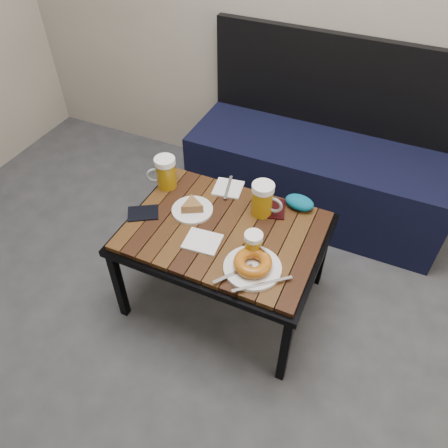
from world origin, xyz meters
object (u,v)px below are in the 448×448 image
at_px(plate_pie, 192,208).
at_px(knit_pouch, 299,202).
at_px(plate_bagel, 253,265).
at_px(cafe_table, 224,236).
at_px(passport_navy, 143,213).
at_px(bench, 317,170).
at_px(passport_burgundy, 274,209).
at_px(beer_mug_centre, 263,199).
at_px(beer_mug_left, 165,172).
at_px(beer_mug_right, 254,245).

xyz_separation_m(plate_pie, knit_pouch, (0.42, 0.22, 0.01)).
bearing_deg(plate_bagel, cafe_table, 140.60).
bearing_deg(passport_navy, bench, 116.04).
height_order(plate_pie, passport_burgundy, plate_pie).
height_order(beer_mug_centre, plate_bagel, beer_mug_centre).
distance_m(beer_mug_left, passport_navy, 0.22).
relative_size(beer_mug_centre, beer_mug_right, 1.32).
xyz_separation_m(beer_mug_left, knit_pouch, (0.61, 0.11, -0.05)).
bearing_deg(knit_pouch, bench, 94.42).
relative_size(bench, plate_pie, 7.77).
xyz_separation_m(beer_mug_left, beer_mug_centre, (0.47, 0.01, 0.00)).
height_order(bench, beer_mug_right, bench).
bearing_deg(cafe_table, beer_mug_right, -28.25).
relative_size(plate_pie, knit_pouch, 1.38).
xyz_separation_m(cafe_table, plate_pie, (-0.17, 0.04, 0.06)).
relative_size(beer_mug_centre, passport_burgundy, 1.17).
xyz_separation_m(cafe_table, beer_mug_left, (-0.36, 0.15, 0.12)).
bearing_deg(passport_navy, cafe_table, 68.04).
bearing_deg(bench, cafe_table, -103.81).
relative_size(passport_navy, passport_burgundy, 1.00).
xyz_separation_m(plate_pie, passport_navy, (-0.19, -0.10, -0.02)).
xyz_separation_m(beer_mug_centre, passport_burgundy, (0.04, 0.04, -0.07)).
bearing_deg(passport_navy, knit_pouch, 86.40).
bearing_deg(beer_mug_right, passport_navy, -168.12).
relative_size(passport_burgundy, knit_pouch, 1.01).
height_order(beer_mug_left, knit_pouch, beer_mug_left).
bearing_deg(bench, plate_pie, -115.65).
bearing_deg(passport_burgundy, knit_pouch, 15.11).
relative_size(cafe_table, passport_navy, 6.38).
bearing_deg(beer_mug_centre, cafe_table, -124.22).
distance_m(plate_bagel, knit_pouch, 0.42).
height_order(cafe_table, beer_mug_right, beer_mug_right).
xyz_separation_m(bench, passport_burgundy, (-0.05, -0.62, 0.20)).
distance_m(beer_mug_right, plate_pie, 0.36).
xyz_separation_m(cafe_table, beer_mug_centre, (0.11, 0.16, 0.12)).
height_order(beer_mug_centre, plate_pie, beer_mug_centre).
height_order(passport_navy, passport_burgundy, same).
bearing_deg(passport_navy, beer_mug_right, 55.39).
xyz_separation_m(beer_mug_right, plate_bagel, (0.02, -0.07, -0.03)).
distance_m(cafe_table, plate_pie, 0.19).
xyz_separation_m(cafe_table, plate_bagel, (0.19, -0.16, 0.07)).
distance_m(bench, beer_mug_right, 0.95).
bearing_deg(passport_navy, passport_burgundy, 85.85).
relative_size(bench, beer_mug_left, 9.18).
bearing_deg(beer_mug_right, knit_pouch, 92.13).
relative_size(beer_mug_right, passport_burgundy, 0.89).
bearing_deg(plate_bagel, plate_pie, 151.09).
xyz_separation_m(passport_navy, passport_burgundy, (0.51, 0.26, -0.00)).
relative_size(beer_mug_left, beer_mug_centre, 0.99).
relative_size(beer_mug_left, plate_pie, 0.85).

